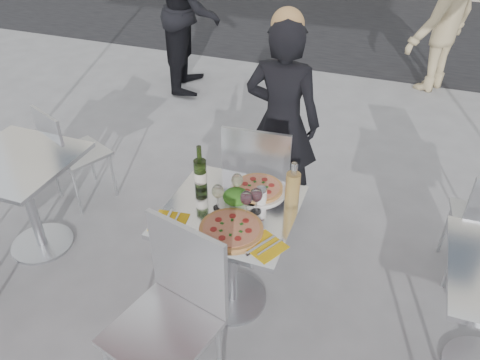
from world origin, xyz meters
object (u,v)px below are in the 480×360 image
(pedestrian_a, at_px, (191,8))
(pizza_near, at_px, (231,229))
(pizza_far, at_px, (258,189))
(wineglass_red_a, at_px, (246,199))
(side_chair_lfar, at_px, (67,149))
(salad_plate, at_px, (236,198))
(pedestrian_b, at_px, (442,18))
(wine_bottle, at_px, (200,173))
(chair_far, at_px, (259,174))
(chair_near, at_px, (174,305))
(woman_diner, at_px, (282,122))
(wineglass_red_b, at_px, (256,196))
(wineglass_white_b, at_px, (237,181))
(main_table, at_px, (231,237))
(sugar_shaker, at_px, (261,196))
(wineglass_white_a, at_px, (218,192))
(napkin_right, at_px, (265,246))
(side_table_left, at_px, (24,186))
(napkin_left, at_px, (169,222))
(carafe, at_px, (292,190))

(pedestrian_a, xyz_separation_m, pizza_near, (1.72, -3.19, -0.17))
(pizza_far, bearing_deg, wineglass_red_a, -87.96)
(side_chair_lfar, height_order, salad_plate, side_chair_lfar)
(pedestrian_b, height_order, wine_bottle, pedestrian_b)
(chair_far, height_order, pizza_far, chair_far)
(pedestrian_a, bearing_deg, chair_near, -170.95)
(pizza_near, height_order, pizza_far, pizza_far)
(chair_near, height_order, woman_diner, woman_diner)
(pizza_near, xyz_separation_m, wineglass_red_b, (0.07, 0.20, 0.10))
(pedestrian_a, relative_size, wine_bottle, 6.30)
(side_chair_lfar, relative_size, wineglass_red_a, 5.39)
(pizza_near, distance_m, wineglass_white_b, 0.32)
(pizza_near, bearing_deg, wineglass_red_a, 79.04)
(pizza_far, relative_size, salad_plate, 1.50)
(main_table, height_order, sugar_shaker, sugar_shaker)
(sugar_shaker, bearing_deg, salad_plate, -162.71)
(pizza_near, bearing_deg, wine_bottle, 136.68)
(sugar_shaker, bearing_deg, wineglass_white_a, -150.71)
(salad_plate, bearing_deg, main_table, -97.73)
(pizza_near, relative_size, salad_plate, 1.55)
(side_chair_lfar, distance_m, pedestrian_b, 4.32)
(chair_near, height_order, wine_bottle, wine_bottle)
(chair_far, distance_m, napkin_right, 0.91)
(chair_far, bearing_deg, pizza_far, 102.02)
(side_chair_lfar, distance_m, pizza_near, 1.80)
(woman_diner, xyz_separation_m, pedestrian_a, (-1.65, 1.97, 0.16))
(side_table_left, relative_size, pizza_far, 2.27)
(wine_bottle, height_order, sugar_shaker, wine_bottle)
(woman_diner, bearing_deg, pedestrian_b, -109.33)
(napkin_left, bearing_deg, chair_far, 66.66)
(side_table_left, bearing_deg, chair_near, -22.71)
(pedestrian_b, relative_size, wineglass_white_b, 10.63)
(chair_far, xyz_separation_m, wineglass_white_a, (-0.04, -0.63, 0.28))
(salad_plate, height_order, sugar_shaker, sugar_shaker)
(side_chair_lfar, distance_m, salad_plate, 1.67)
(wineglass_white_b, relative_size, napkin_right, 0.65)
(chair_far, height_order, chair_near, chair_near)
(chair_far, distance_m, wine_bottle, 0.61)
(carafe, height_order, wineglass_white_b, carafe)
(pedestrian_a, bearing_deg, side_chair_lfar, 167.32)
(wine_bottle, xyz_separation_m, napkin_right, (0.50, -0.34, -0.11))
(side_table_left, distance_m, pedestrian_b, 4.72)
(salad_plate, height_order, wineglass_red_b, wineglass_red_b)
(main_table, bearing_deg, napkin_left, -140.81)
(side_chair_lfar, distance_m, napkin_left, 1.53)
(carafe, xyz_separation_m, wineglass_white_b, (-0.32, -0.02, -0.01))
(chair_near, distance_m, wine_bottle, 0.78)
(pedestrian_a, xyz_separation_m, carafe, (1.96, -2.89, -0.06))
(main_table, relative_size, napkin_right, 3.08)
(wineglass_red_a, distance_m, wineglass_red_b, 0.06)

